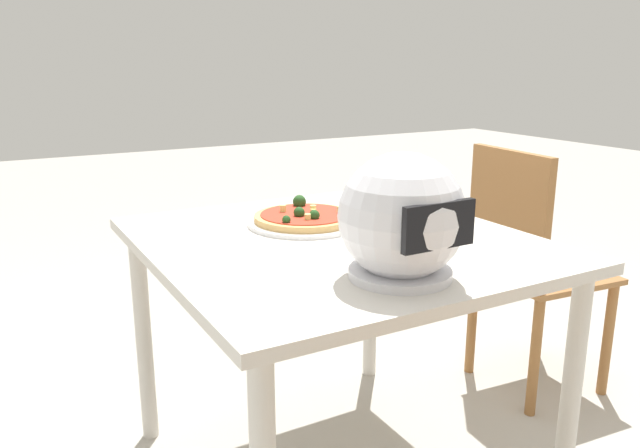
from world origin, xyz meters
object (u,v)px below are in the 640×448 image
at_px(pizza, 305,216).
at_px(chair_side, 525,259).
at_px(motorcycle_helmet, 402,219).
at_px(dining_table, 336,267).

bearing_deg(pizza, chair_side, 175.74).
bearing_deg(motorcycle_helmet, chair_side, -153.33).
height_order(pizza, motorcycle_helmet, motorcycle_helmet).
xyz_separation_m(pizza, motorcycle_helmet, (0.03, 0.51, 0.11)).
bearing_deg(chair_side, motorcycle_helmet, 26.67).
bearing_deg(pizza, dining_table, 92.03).
height_order(pizza, chair_side, chair_side).
height_order(dining_table, pizza, pizza).
bearing_deg(motorcycle_helmet, dining_table, -96.42).
relative_size(dining_table, chair_side, 1.15).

